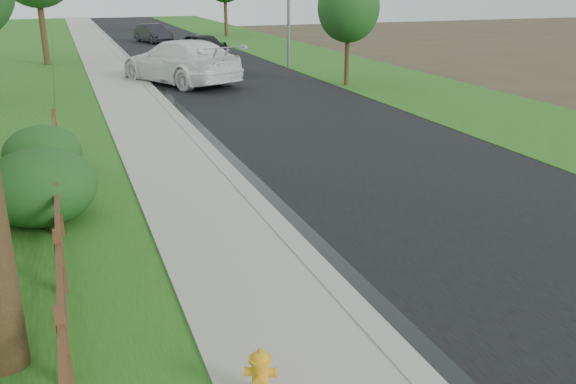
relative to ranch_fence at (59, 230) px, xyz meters
name	(u,v)px	position (x,y,z in m)	size (l,w,h in m)	color
road	(191,57)	(8.20, 28.60, -0.61)	(8.00, 90.00, 0.02)	black
curb	(123,59)	(4.00, 28.60, -0.56)	(0.40, 90.00, 0.12)	#9B968D
wet_gutter	(129,59)	(4.35, 28.60, -0.60)	(0.50, 90.00, 0.00)	black
sidewalk	(101,60)	(2.70, 28.60, -0.57)	(2.20, 90.00, 0.10)	#A7A391
grass_strip	(67,62)	(0.80, 28.60, -0.59)	(1.60, 90.00, 0.06)	#1D4F16
verge_far	(293,52)	(15.10, 28.60, -0.60)	(6.00, 90.00, 0.04)	#1D4F16
ranch_fence	(59,230)	(0.00, 0.00, 0.00)	(0.12, 16.92, 1.10)	#4F301A
fire_hydrant	(261,374)	(2.06, -4.67, -0.22)	(0.42, 0.34, 0.64)	gold
white_suv	(180,62)	(5.60, 18.36, 0.41)	(2.81, 6.92, 2.01)	white
dark_car_mid	(197,45)	(8.45, 27.77, 0.16)	(1.80, 4.47, 1.52)	black
dark_car_far	(153,33)	(7.35, 38.60, 0.09)	(1.46, 4.20, 1.38)	black
shrub_b	(40,187)	(-0.30, 2.09, 0.15)	(2.19, 2.19, 1.53)	#1C4619
shrub_c	(42,153)	(-0.30, 5.13, 0.05)	(1.84, 1.84, 1.33)	#1C4619
tree_near_right	(348,8)	(12.60, 15.14, 2.83)	(2.76, 2.76, 4.98)	#332415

